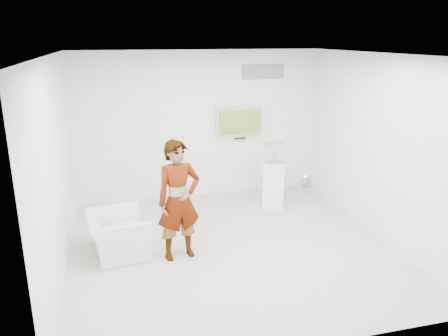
# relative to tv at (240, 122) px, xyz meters

# --- Properties ---
(room) EXTENTS (5.01, 5.01, 3.00)m
(room) POSITION_rel_tv_xyz_m (-0.85, -2.45, -0.05)
(room) COLOR beige
(room) RESTS_ON ground
(tv) EXTENTS (1.00, 0.08, 0.60)m
(tv) POSITION_rel_tv_xyz_m (0.00, 0.00, 0.00)
(tv) COLOR silver
(tv) RESTS_ON room
(logo_decal) EXTENTS (0.90, 0.02, 0.30)m
(logo_decal) POSITION_rel_tv_xyz_m (0.50, 0.04, 1.00)
(logo_decal) COLOR gray
(logo_decal) RESTS_ON room
(person) EXTENTS (0.74, 0.57, 1.83)m
(person) POSITION_rel_tv_xyz_m (-1.68, -2.57, -0.63)
(person) COLOR silver
(person) RESTS_ON room
(armchair) EXTENTS (0.99, 1.10, 0.64)m
(armchair) POSITION_rel_tv_xyz_m (-2.60, -2.23, -1.23)
(armchair) COLOR silver
(armchair) RESTS_ON room
(pedestal) EXTENTS (0.58, 0.58, 0.92)m
(pedestal) POSITION_rel_tv_xyz_m (0.42, -0.97, -1.09)
(pedestal) COLOR white
(pedestal) RESTS_ON room
(floor_uplight) EXTENTS (0.19, 0.19, 0.27)m
(floor_uplight) POSITION_rel_tv_xyz_m (1.50, -0.10, -1.41)
(floor_uplight) COLOR silver
(floor_uplight) RESTS_ON room
(vitrine) EXTENTS (0.44, 0.44, 0.36)m
(vitrine) POSITION_rel_tv_xyz_m (0.42, -0.97, -0.45)
(vitrine) COLOR white
(vitrine) RESTS_ON pedestal
(console) EXTENTS (0.05, 0.14, 0.20)m
(console) POSITION_rel_tv_xyz_m (0.42, -0.97, -0.53)
(console) COLOR white
(console) RESTS_ON pedestal
(wii_remote) EXTENTS (0.09, 0.13, 0.03)m
(wii_remote) POSITION_rel_tv_xyz_m (-1.47, -2.37, 0.10)
(wii_remote) COLOR white
(wii_remote) RESTS_ON person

